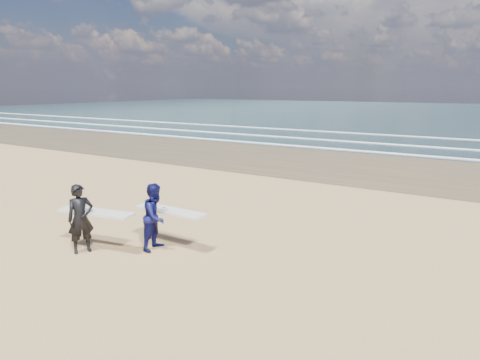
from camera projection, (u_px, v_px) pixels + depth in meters
The scene contains 2 objects.
surfer_near at pixel (83, 218), 11.37m from camera, with size 2.26×1.20×1.87m.
surfer_far at pixel (157, 216), 11.61m from camera, with size 2.20×1.10×1.84m.
Camera 1 is at (9.72, -6.27, 4.36)m, focal length 32.00 mm.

